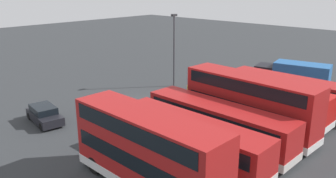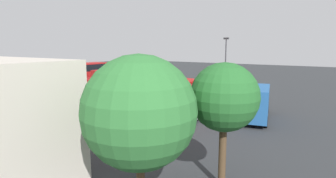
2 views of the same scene
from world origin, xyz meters
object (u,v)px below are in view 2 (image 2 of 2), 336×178
Objects in this scene: bus_double_decker_third at (137,86)px; car_hatchback_silver at (142,82)px; bus_single_deck_near_end at (196,100)px; bus_double_decker_sixth at (74,80)px; lamp_post_tall at (226,62)px; waste_bin_yellow at (209,94)px; bus_single_deck_fourth at (119,90)px; bus_single_deck_second at (168,96)px; box_truck_blue at (255,101)px; bus_single_deck_fifth at (97,88)px.

car_hatchback_silver is at bearing -53.43° from bus_double_decker_third.
bus_double_decker_third reaches higher than bus_single_deck_near_end.
bus_single_deck_near_end is at bearing -179.56° from bus_double_decker_sixth.
bus_double_decker_sixth is at bearing 86.32° from car_hatchback_silver.
lamp_post_tall is at bearing -141.69° from bus_double_decker_sixth.
bus_double_decker_sixth is at bearing 32.27° from waste_bin_yellow.
bus_single_deck_fourth is at bearing -2.46° from bus_single_deck_near_end.
waste_bin_yellow is (-0.66, -9.02, -1.15)m from bus_single_deck_second.
waste_bin_yellow is at bearing -130.47° from bus_single_deck_fourth.
bus_double_decker_third reaches higher than box_truck_blue.
car_hatchback_silver is at bearing -62.52° from bus_single_deck_fourth.
box_truck_blue is at bearing -174.33° from bus_single_deck_fifth.
bus_single_deck_near_end is 13.24m from lamp_post_tall.
bus_single_deck_near_end is at bearing 177.54° from bus_single_deck_fourth.
bus_single_deck_fourth is (7.06, 0.03, 0.00)m from bus_single_deck_second.
bus_double_decker_third is 0.93× the size of bus_single_deck_fourth.
bus_double_decker_sixth reaches higher than waste_bin_yellow.
bus_single_deck_near_end is at bearing 142.52° from car_hatchback_silver.
box_truck_blue is 1.77× the size of car_hatchback_silver.
bus_double_decker_sixth reaches higher than bus_single_deck_second.
lamp_post_tall is (-5.43, -12.84, 2.26)m from bus_double_decker_third.
bus_single_deck_near_end is 2.62× the size of car_hatchback_silver.
bus_single_deck_near_end is 1.05× the size of bus_single_deck_second.
bus_double_decker_sixth is at bearing 0.08° from bus_double_decker_third.
bus_single_deck_second and bus_single_deck_fifth have the same top height.
car_hatchback_silver is at bearing -26.63° from box_truck_blue.
bus_single_deck_fifth reaches higher than waste_bin_yellow.
car_hatchback_silver is 14.92m from waste_bin_yellow.
bus_single_deck_near_end and bus_single_deck_fifth have the same top height.
bus_double_decker_sixth is at bearing 4.54° from bus_single_deck_fourth.
waste_bin_yellow is (-15.28, -9.65, -1.97)m from bus_double_decker_sixth.
bus_single_deck_fifth is at bearing 2.08° from bus_single_deck_second.
bus_single_deck_fifth is 1.40× the size of box_truck_blue.
bus_double_decker_sixth is 20.87m from lamp_post_tall.
bus_single_deck_near_end is 5.54m from box_truck_blue.
bus_double_decker_third is 6.87m from bus_single_deck_fifth.
bus_single_deck_second is 7.06m from bus_single_deck_fourth.
waste_bin_yellow is (-11.25, -9.41, -1.15)m from bus_single_deck_fifth.
lamp_post_tall reaches higher than bus_double_decker_third.
bus_single_deck_fourth is at bearing -174.23° from bus_single_deck_fifth.
car_hatchback_silver is (3.17, -13.23, -0.92)m from bus_single_deck_fifth.
bus_single_deck_second reaches higher than waste_bin_yellow.
bus_single_deck_fifth is 13.63m from car_hatchback_silver.
bus_single_deck_second is at bearing -177.92° from bus_single_deck_fifth.
bus_single_deck_fourth is 1.06× the size of bus_single_deck_fifth.
bus_single_deck_fifth is at bearing -176.54° from bus_double_decker_sixth.
bus_single_deck_fifth is at bearing 5.77° from bus_single_deck_fourth.
bus_single_deck_near_end is 1.06× the size of bus_single_deck_fifth.
box_truck_blue is at bearing -174.35° from bus_single_deck_fourth.
bus_double_decker_third is at bearing 178.07° from bus_single_deck_fifth.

